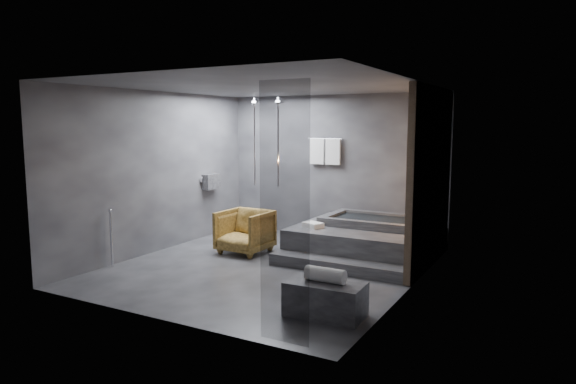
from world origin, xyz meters
The scene contains 7 objects.
room centered at (0.40, 0.24, 1.73)m, with size 5.00×5.04×2.82m.
tub_deck centered at (1.05, 1.45, 0.25)m, with size 2.20×2.00×0.50m, color #2E2E30.
tub_step centered at (1.05, 0.27, 0.09)m, with size 2.20×0.36×0.18m, color #2E2E30.
concrete_bench centered at (1.66, -1.49, 0.20)m, with size 0.91×0.50×0.41m, color #313133.
driftwood_chair centered at (-0.82, 0.57, 0.38)m, with size 0.81×0.83×0.75m, color #4E3613.
rolled_towel centered at (1.66, -1.49, 0.49)m, with size 0.17×0.17×0.48m, color white.
deck_towel centered at (0.33, 0.91, 0.54)m, with size 0.32×0.23×0.08m, color white.
Camera 1 is at (4.05, -6.75, 2.22)m, focal length 32.00 mm.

